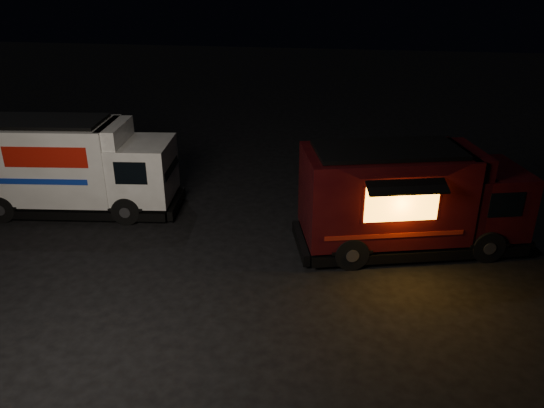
{
  "coord_description": "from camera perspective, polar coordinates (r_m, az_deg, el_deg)",
  "views": [
    {
      "loc": [
        4.27,
        -10.34,
        6.82
      ],
      "look_at": [
        2.34,
        2.0,
        1.23
      ],
      "focal_mm": 35.0,
      "sensor_mm": 36.0,
      "label": 1
    }
  ],
  "objects": [
    {
      "name": "ground",
      "position": [
        13.1,
        -11.65,
        -7.81
      ],
      "size": [
        80.0,
        80.0,
        0.0
      ],
      "primitive_type": "plane",
      "color": "black",
      "rests_on": "ground"
    },
    {
      "name": "red_truck",
      "position": [
        14.11,
        14.91,
        0.62
      ],
      "size": [
        6.33,
        3.65,
        2.78
      ],
      "primitive_type": null,
      "rotation": [
        0.0,
        0.0,
        0.26
      ],
      "color": "#3E0B0B",
      "rests_on": "ground"
    },
    {
      "name": "white_truck",
      "position": [
        16.9,
        -20.61,
        3.85
      ],
      "size": [
        6.42,
        2.81,
        2.82
      ],
      "primitive_type": null,
      "rotation": [
        0.0,
        0.0,
        0.11
      ],
      "color": "white",
      "rests_on": "ground"
    }
  ]
}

